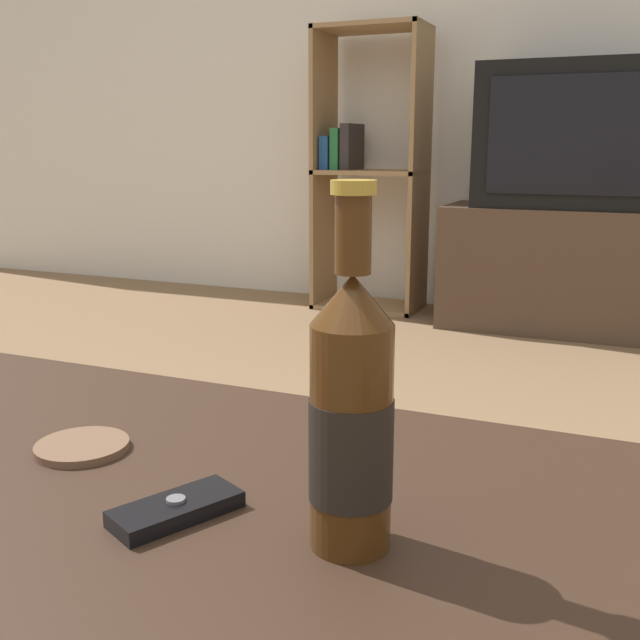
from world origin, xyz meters
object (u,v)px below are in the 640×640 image
Objects in this scene: beer_bottle at (350,418)px; cell_phone at (176,509)px; tv_stand at (566,269)px; television at (576,136)px; bookshelf at (366,168)px.

beer_bottle reaches higher than cell_phone.
tv_stand is 1.33× the size of television.
cell_phone is (-0.06, -2.74, -0.33)m from television.
tv_stand is at bearing -4.89° from bookshelf.
cell_phone is (-0.06, -2.75, 0.21)m from tv_stand.
tv_stand is 2.75m from beer_bottle.
beer_bottle is (0.08, -2.74, 0.31)m from tv_stand.
cell_phone is (0.85, -2.83, -0.19)m from bookshelf.
cell_phone is at bearing -91.33° from tv_stand.
television is (0.00, -0.00, 0.54)m from tv_stand.
tv_stand is 0.54m from television.
cell_phone is (-0.15, -0.01, -0.10)m from beer_bottle.
bookshelf is 2.99m from beer_bottle.
beer_bottle reaches higher than tv_stand.
bookshelf is at bearing 175.11° from tv_stand.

